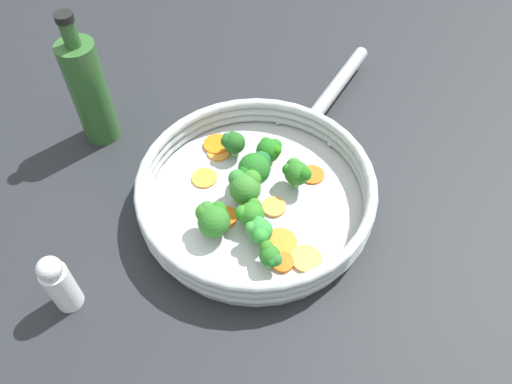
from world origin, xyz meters
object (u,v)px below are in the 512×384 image
object	(u,v)px
carrot_slice_4	(306,259)
carrot_slice_5	(217,145)
carrot_slice_2	(274,207)
broccoli_floret_8	(251,213)
carrot_slice_1	(224,217)
broccoli_floret_7	(245,186)
carrot_slice_6	(283,262)
salt_shaker	(59,283)
broccoli_floret_6	(233,142)
skillet	(256,202)
carrot_slice_7	(204,178)
broccoli_floret_1	(213,218)
broccoli_floret_2	(296,172)
broccoli_floret_4	(259,231)
broccoli_floret_0	(269,150)
broccoli_floret_3	(270,256)
carrot_slice_0	(219,152)
oil_bottle	(89,91)
carrot_slice_8	(280,243)
broccoli_floret_5	(254,169)

from	to	relation	value
carrot_slice_4	carrot_slice_5	world-z (taller)	same
carrot_slice_2	carrot_slice_5	xyz separation A→B (m)	(0.14, -0.05, 0.00)
broccoli_floret_8	carrot_slice_5	bearing A→B (deg)	-35.97
carrot_slice_1	broccoli_floret_7	size ratio (longest dim) A/B	0.73
carrot_slice_6	salt_shaker	size ratio (longest dim) A/B	0.30
broccoli_floret_6	carrot_slice_2	bearing A→B (deg)	154.32
skillet	carrot_slice_7	size ratio (longest dim) A/B	8.44
broccoli_floret_1	broccoli_floret_8	size ratio (longest dim) A/B	1.20
broccoli_floret_2	broccoli_floret_8	world-z (taller)	broccoli_floret_2
carrot_slice_5	carrot_slice_6	xyz separation A→B (m)	(-0.20, 0.12, 0.00)
carrot_slice_4	broccoli_floret_4	xyz separation A→B (m)	(0.07, 0.01, 0.03)
carrot_slice_2	broccoli_floret_1	world-z (taller)	broccoli_floret_1
broccoli_floret_0	broccoli_floret_3	bearing A→B (deg)	123.37
carrot_slice_7	carrot_slice_4	bearing A→B (deg)	169.91
skillet	broccoli_floret_7	distance (m)	0.04
skillet	broccoli_floret_4	size ratio (longest dim) A/B	7.13
skillet	carrot_slice_0	xyz separation A→B (m)	(0.10, -0.04, 0.01)
carrot_slice_2	broccoli_floret_0	bearing A→B (deg)	-52.41
salt_shaker	broccoli_floret_8	bearing A→B (deg)	-121.18
carrot_slice_4	oil_bottle	world-z (taller)	oil_bottle
oil_bottle	skillet	bearing A→B (deg)	-176.40
carrot_slice_4	broccoli_floret_1	bearing A→B (deg)	13.72
carrot_slice_1	broccoli_floret_4	xyz separation A→B (m)	(-0.06, 0.01, 0.03)
broccoli_floret_2	oil_bottle	world-z (taller)	oil_bottle
broccoli_floret_6	skillet	bearing A→B (deg)	146.22
carrot_slice_0	broccoli_floret_8	xyz separation A→B (m)	(-0.12, 0.08, 0.02)
skillet	carrot_slice_4	size ratio (longest dim) A/B	7.80
broccoli_floret_2	broccoli_floret_3	world-z (taller)	broccoli_floret_2
carrot_slice_0	carrot_slice_8	size ratio (longest dim) A/B	0.78
broccoli_floret_4	broccoli_floret_6	world-z (taller)	broccoli_floret_4
carrot_slice_7	broccoli_floret_1	size ratio (longest dim) A/B	0.75
carrot_slice_2	broccoli_floret_2	xyz separation A→B (m)	(-0.00, -0.05, 0.03)
carrot_slice_0	carrot_slice_4	distance (m)	0.23
carrot_slice_7	broccoli_floret_1	world-z (taller)	broccoli_floret_1
carrot_slice_1	broccoli_floret_1	distance (m)	0.04
skillet	broccoli_floret_7	xyz separation A→B (m)	(0.01, 0.01, 0.04)
broccoli_floret_2	carrot_slice_4	bearing A→B (deg)	127.79
carrot_slice_2	broccoli_floret_6	distance (m)	0.12
carrot_slice_5	broccoli_floret_4	world-z (taller)	broccoli_floret_4
skillet	carrot_slice_2	size ratio (longest dim) A/B	9.37
carrot_slice_1	broccoli_floret_5	bearing A→B (deg)	-89.74
broccoli_floret_5	broccoli_floret_7	size ratio (longest dim) A/B	1.16
broccoli_floret_3	broccoli_floret_5	world-z (taller)	broccoli_floret_5
carrot_slice_7	oil_bottle	size ratio (longest dim) A/B	0.17
skillet	carrot_slice_8	bearing A→B (deg)	146.92
broccoli_floret_1	broccoli_floret_6	world-z (taller)	broccoli_floret_1
carrot_slice_1	broccoli_floret_7	world-z (taller)	broccoli_floret_7
broccoli_floret_2	broccoli_floret_6	xyz separation A→B (m)	(0.11, 0.00, -0.00)
broccoli_floret_5	broccoli_floret_6	world-z (taller)	broccoli_floret_5
broccoli_floret_1	broccoli_floret_2	bearing A→B (deg)	-111.48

